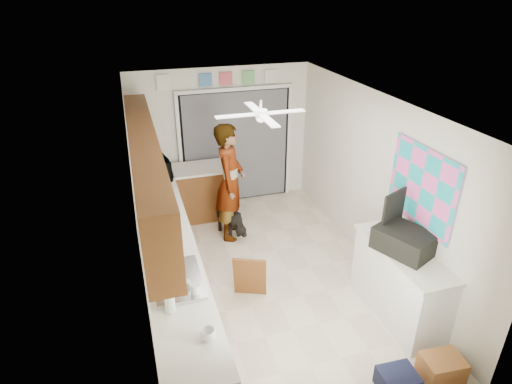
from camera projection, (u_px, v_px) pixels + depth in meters
floor at (264, 276)px, 6.11m from camera, size 5.00×5.00×0.00m
ceiling at (266, 103)px, 5.00m from camera, size 5.00×5.00×0.00m
wall_back at (222, 138)px, 7.70m from camera, size 3.20×0.00×3.20m
wall_front at (362, 334)px, 3.42m from camera, size 3.20×0.00×3.20m
wall_left at (139, 216)px, 5.14m from camera, size 0.00×5.00×5.00m
wall_right at (374, 183)px, 5.98m from camera, size 0.00×5.00×5.00m
left_base_cabinets at (170, 266)px, 5.57m from camera, size 0.60×4.80×0.90m
left_countertop at (167, 235)px, 5.37m from camera, size 0.62×4.80×0.04m
upper_cabinets at (146, 166)px, 5.11m from camera, size 0.32×4.00×0.80m
sink_basin at (178, 281)px, 4.49m from camera, size 0.50×0.76×0.06m
faucet at (159, 277)px, 4.40m from camera, size 0.03×0.03×0.22m
peninsula_base at (202, 193)px, 7.50m from camera, size 1.00×0.60×0.90m
peninsula_top at (201, 168)px, 7.29m from camera, size 1.04×0.64×0.04m
back_opening_recess at (236, 147)px, 7.83m from camera, size 2.00×0.06×2.10m
curtain_panel at (237, 148)px, 7.80m from camera, size 1.90×0.03×2.05m
door_trim_left at (180, 154)px, 7.54m from camera, size 0.06×0.04×2.10m
door_trim_right at (289, 142)px, 8.07m from camera, size 0.06×0.04×2.10m
door_trim_head at (235, 89)px, 7.33m from camera, size 2.10×0.04×0.06m
header_frame_1 at (206, 80)px, 7.15m from camera, size 0.22×0.02×0.22m
header_frame_2 at (226, 79)px, 7.24m from camera, size 0.22×0.02×0.22m
header_frame_3 at (249, 77)px, 7.34m from camera, size 0.22×0.02×0.22m
header_frame_4 at (271, 76)px, 7.45m from camera, size 0.22×0.02×0.22m
route66_sign at (163, 83)px, 6.96m from camera, size 0.22×0.02×0.26m
right_counter_base at (399, 284)px, 5.24m from camera, size 0.50×1.40×0.90m
right_counter_top at (404, 252)px, 5.03m from camera, size 0.54×1.44×0.04m
abstract_painting at (422, 187)px, 4.94m from camera, size 0.03×1.15×0.95m
ceiling_fan at (261, 114)px, 5.26m from camera, size 1.14×1.14×0.24m
microwave at (155, 168)px, 6.80m from camera, size 0.53×0.68×0.34m
soap_bottle at (170, 300)px, 4.04m from camera, size 0.14×0.14×0.28m
cup at (208, 334)px, 3.76m from camera, size 0.17×0.17×0.11m
jar_a at (196, 290)px, 4.27m from camera, size 0.10×0.10×0.14m
jar_b at (187, 286)px, 4.36m from camera, size 0.09×0.09×0.11m
paper_towel_roll at (166, 272)px, 4.43m from camera, size 0.13×0.13×0.28m
suitcase at (404, 241)px, 4.96m from camera, size 0.69×0.77×0.27m
suitcase_rim at (403, 249)px, 5.01m from camera, size 0.64×0.71×0.02m
suitcase_lid at (393, 210)px, 5.10m from camera, size 0.40×0.20×0.50m
cardboard_box at (442, 368)px, 4.50m from camera, size 0.44×0.35×0.26m
navy_crate at (397, 381)px, 4.36m from camera, size 0.39×0.33×0.23m
cabinet_door_panel at (250, 277)px, 5.57m from camera, size 0.46×0.32×0.64m
man at (230, 182)px, 6.70m from camera, size 0.69×0.82×1.91m
dog at (229, 220)px, 7.04m from camera, size 0.47×0.69×0.50m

